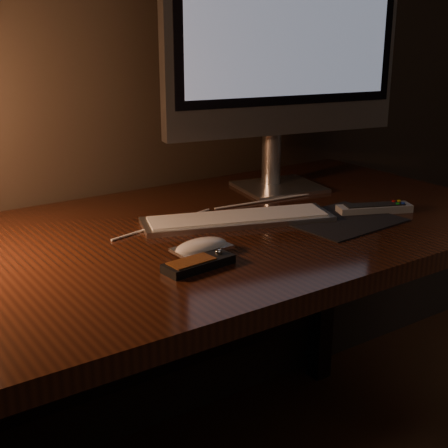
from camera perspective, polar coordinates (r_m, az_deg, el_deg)
desk at (r=1.39m, az=-6.12°, el=-5.31°), size 1.60×0.75×0.75m
monitor at (r=1.59m, az=5.60°, el=16.99°), size 0.63×0.22×0.66m
keyboard at (r=1.36m, az=1.26°, el=0.49°), size 0.43×0.25×0.02m
mousepad at (r=1.40m, az=10.72°, el=0.36°), size 0.25×0.21×0.00m
mouse at (r=1.17m, az=-2.07°, el=-2.30°), size 0.11×0.06×0.02m
media_remote at (r=1.11m, az=-2.34°, el=-3.60°), size 0.14×0.06×0.02m
tv_remote at (r=1.47m, az=13.58°, el=1.41°), size 0.18×0.11×0.02m
cable at (r=1.42m, az=-0.48°, el=1.01°), size 0.56×0.03×0.00m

